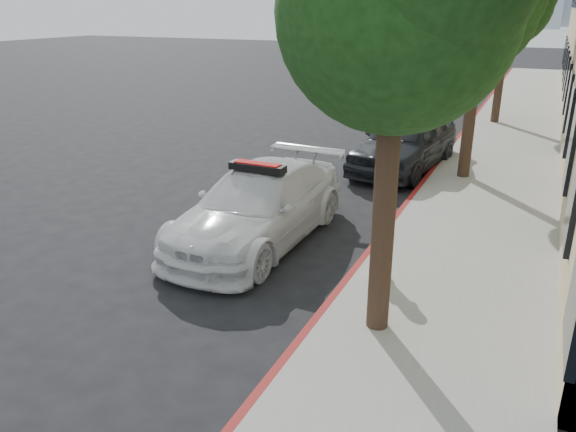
% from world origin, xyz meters
% --- Properties ---
extents(ground, '(120.00, 120.00, 0.00)m').
position_xyz_m(ground, '(0.00, 0.00, 0.00)').
color(ground, black).
rests_on(ground, ground).
extents(sidewalk, '(3.20, 50.00, 0.15)m').
position_xyz_m(sidewalk, '(3.60, 10.00, 0.07)').
color(sidewalk, gray).
rests_on(sidewalk, ground).
extents(curb_strip, '(0.12, 50.00, 0.15)m').
position_xyz_m(curb_strip, '(2.06, 10.00, 0.07)').
color(curb_strip, maroon).
rests_on(curb_strip, ground).
extents(tree_near, '(2.92, 2.82, 5.62)m').
position_xyz_m(tree_near, '(2.93, -2.01, 4.27)').
color(tree_near, black).
rests_on(tree_near, sidewalk).
extents(tree_mid, '(2.77, 2.64, 5.43)m').
position_xyz_m(tree_mid, '(2.93, 5.99, 4.16)').
color(tree_mid, black).
rests_on(tree_mid, sidewalk).
extents(tree_far, '(3.10, 3.00, 5.81)m').
position_xyz_m(tree_far, '(2.93, 13.99, 4.39)').
color(tree_far, black).
rests_on(tree_far, sidewalk).
extents(police_car, '(2.10, 4.94, 1.57)m').
position_xyz_m(police_car, '(-0.14, 0.29, 0.71)').
color(police_car, white).
rests_on(police_car, ground).
extents(parked_car_mid, '(2.43, 4.89, 1.60)m').
position_xyz_m(parked_car_mid, '(1.20, 6.53, 0.80)').
color(parked_car_mid, '#21242A').
rests_on(parked_car_mid, ground).
extents(parked_car_far, '(1.58, 3.98, 1.29)m').
position_xyz_m(parked_car_far, '(-0.25, 17.85, 0.64)').
color(parked_car_far, '#141D33').
rests_on(parked_car_far, ground).
extents(fire_hydrant, '(0.37, 0.34, 0.88)m').
position_xyz_m(fire_hydrant, '(2.54, -0.58, 0.58)').
color(fire_hydrant, white).
rests_on(fire_hydrant, sidewalk).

